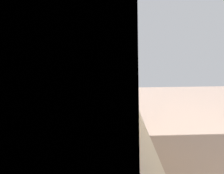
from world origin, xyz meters
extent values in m
cube|color=#ECC478|center=(0.00, 1.66, 1.33)|extent=(4.50, 0.12, 2.67)
cube|color=#C1B19E|center=(-0.45, 1.29, 0.91)|extent=(3.47, 0.65, 0.02)
cube|color=#332819|center=(-0.02, 0.98, 0.45)|extent=(0.01, 0.01, 0.83)
cube|color=#332819|center=(0.41, 0.98, 0.45)|extent=(0.01, 0.01, 0.83)
cube|color=#332819|center=(0.84, 0.98, 0.45)|extent=(0.01, 0.01, 0.83)
cube|color=black|center=(1.63, 1.28, 0.46)|extent=(0.70, 0.65, 0.92)
cube|color=black|center=(1.63, 0.95, 0.41)|extent=(0.55, 0.01, 0.51)
cube|color=black|center=(1.63, 1.28, 0.93)|extent=(0.67, 0.61, 0.02)
cube|color=black|center=(1.63, 1.58, 1.01)|extent=(0.67, 0.04, 0.18)
cylinder|color=#38383D|center=(1.47, 1.16, 0.94)|extent=(0.11, 0.11, 0.01)
cylinder|color=#38383D|center=(1.78, 1.16, 0.94)|extent=(0.11, 0.11, 0.01)
cylinder|color=#38383D|center=(1.47, 1.40, 0.94)|extent=(0.11, 0.11, 0.01)
cylinder|color=#38383D|center=(1.78, 1.40, 0.94)|extent=(0.11, 0.11, 0.01)
cube|color=#B7BABF|center=(-0.67, 1.31, 1.06)|extent=(0.47, 0.34, 0.28)
cube|color=black|center=(-0.72, 1.14, 1.06)|extent=(0.29, 0.01, 0.19)
cube|color=#2D2D33|center=(-0.49, 1.14, 1.06)|extent=(0.09, 0.01, 0.19)
cylinder|color=silver|center=(0.73, 1.23, 0.95)|extent=(0.17, 0.17, 0.06)
cylinder|color=white|center=(0.73, 1.23, 0.96)|extent=(0.14, 0.14, 0.03)
camera|label=1|loc=(-1.66, 1.30, 1.72)|focal=29.85mm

